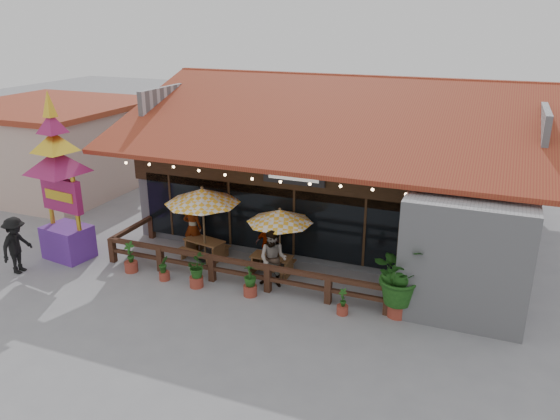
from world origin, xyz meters
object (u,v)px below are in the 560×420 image
at_px(thai_sign_tower, 58,166).
at_px(tropical_plant, 400,276).
at_px(picnic_table_right, 272,262).
at_px(pedestrian, 16,245).
at_px(umbrella_right, 280,216).
at_px(umbrella_left, 202,196).
at_px(picnic_table_left, 205,246).

relative_size(thai_sign_tower, tropical_plant, 2.85).
relative_size(picnic_table_right, tropical_plant, 0.61).
bearing_deg(pedestrian, umbrella_right, -75.52).
bearing_deg(tropical_plant, picnic_table_right, 165.34).
height_order(umbrella_right, tropical_plant, umbrella_right).
distance_m(picnic_table_right, pedestrian, 8.64).
height_order(umbrella_left, picnic_table_left, umbrella_left).
bearing_deg(umbrella_right, picnic_table_right, -148.25).
height_order(picnic_table_left, picnic_table_right, picnic_table_left).
relative_size(umbrella_right, thai_sign_tower, 0.43).
xyz_separation_m(umbrella_right, picnic_table_right, (-0.24, -0.15, -1.62)).
relative_size(picnic_table_left, picnic_table_right, 1.21).
xyz_separation_m(umbrella_left, umbrella_right, (2.83, 0.10, -0.38)).
bearing_deg(picnic_table_left, tropical_plant, -11.47).
bearing_deg(picnic_table_right, picnic_table_left, 173.88).
relative_size(umbrella_right, picnic_table_left, 1.67).
bearing_deg(umbrella_left, thai_sign_tower, -162.15).
relative_size(picnic_table_left, thai_sign_tower, 0.26).
height_order(thai_sign_tower, tropical_plant, thai_sign_tower).
height_order(umbrella_right, thai_sign_tower, thai_sign_tower).
bearing_deg(umbrella_left, tropical_plant, -9.80).
distance_m(umbrella_left, picnic_table_left, 2.00).
relative_size(umbrella_left, pedestrian, 1.66).
distance_m(umbrella_right, thai_sign_tower, 7.88).
xyz_separation_m(picnic_table_left, tropical_plant, (7.24, -1.47, 0.82)).
bearing_deg(picnic_table_right, thai_sign_tower, -168.59).
relative_size(umbrella_right, picnic_table_right, 2.02).
xyz_separation_m(picnic_table_left, thai_sign_tower, (-4.60, -1.78, 2.94)).
bearing_deg(pedestrian, umbrella_left, -66.97).
bearing_deg(tropical_plant, umbrella_right, 162.68).
distance_m(tropical_plant, pedestrian, 12.69).
xyz_separation_m(picnic_table_left, pedestrian, (-5.30, -3.39, 0.52)).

